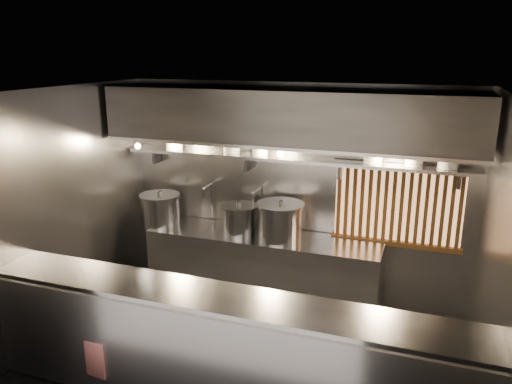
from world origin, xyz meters
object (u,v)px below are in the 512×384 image
Objects in this scene: pendant_bulb at (281,154)px; stock_pot_left at (160,209)px; heat_lamp at (136,141)px; stock_pot_mid at (239,219)px; stock_pot_right at (280,221)px.

pendant_bulb is 1.86m from stock_pot_left.
heat_lamp reaches higher than stock_pot_mid.
pendant_bulb is at bearing 11.00° from heat_lamp.
stock_pot_mid is at bearing 0.75° from stock_pot_left.
heat_lamp is 0.55× the size of stock_pot_right.
heat_lamp is at bearing -172.07° from stock_pot_right.
heat_lamp is 1.87× the size of pendant_bulb.
stock_pot_right is (0.03, -0.09, -0.83)m from pendant_bulb.
stock_pot_right reaches higher than stock_pot_mid.
stock_pot_right is at bearing -71.71° from pendant_bulb.
heat_lamp is at bearing -169.00° from pendant_bulb.
heat_lamp reaches higher than pendant_bulb.
stock_pot_right is at bearing 7.93° from heat_lamp.
pendant_bulb is (1.80, 0.35, -0.11)m from heat_lamp.
heat_lamp reaches higher than stock_pot_left.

